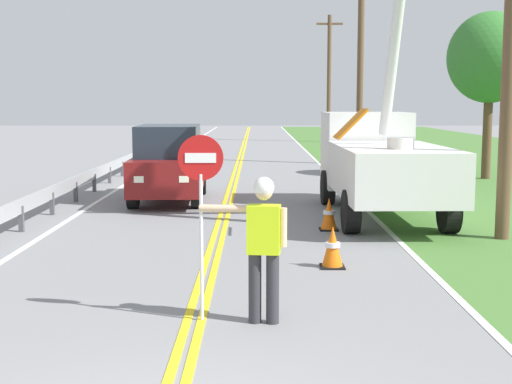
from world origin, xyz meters
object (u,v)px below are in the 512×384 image
Objects in this scene: utility_pole_near at (510,12)px; traffic_cone_mid at (328,215)px; stop_sign_paddle at (199,186)px; roadside_tree_verge at (489,58)px; utility_pole_far at (328,76)px; oncoming_suv_nearest at (168,163)px; flagger_worker at (262,240)px; utility_pole_mid at (359,63)px; utility_bucket_truck at (377,156)px; traffic_cone_lead at (331,248)px.

traffic_cone_mid is (-3.38, 0.98, -4.13)m from utility_pole_near.
roadside_tree_verge is at bearing 61.96° from stop_sign_paddle.
traffic_cone_mid is at bearing 163.83° from utility_pole_near.
stop_sign_paddle is at bearing -97.93° from utility_pole_far.
flagger_worker is at bearing -77.30° from oncoming_suv_nearest.
utility_pole_mid reaches higher than flagger_worker.
utility_pole_mid is (5.22, 22.71, 2.71)m from stop_sign_paddle.
traffic_cone_mid is at bearing -123.46° from utility_bucket_truck.
utility_pole_near is 1.45× the size of roadside_tree_verge.
utility_bucket_truck reaches higher than oncoming_suv_nearest.
flagger_worker is 0.22× the size of utility_pole_mid.
utility_pole_near reaches higher than oncoming_suv_nearest.
traffic_cone_mid is at bearing -95.74° from utility_pole_far.
oncoming_suv_nearest is at bearing 131.00° from traffic_cone_mid.
utility_pole_mid is at bearing 59.41° from oncoming_suv_nearest.
stop_sign_paddle is 9.29m from utility_bucket_truck.
traffic_cone_mid is (3.97, -4.57, -0.72)m from oncoming_suv_nearest.
traffic_cone_lead is at bearing -116.72° from roadside_tree_verge.
stop_sign_paddle is 0.27× the size of utility_pole_far.
utility_bucket_truck is (2.89, 8.63, 0.39)m from flagger_worker.
oncoming_suv_nearest is 6.66× the size of traffic_cone_lead.
traffic_cone_mid is at bearing 85.17° from traffic_cone_lead.
flagger_worker is 6.69m from traffic_cone_mid.
flagger_worker is 41.68m from utility_pole_far.
utility_pole_far is at bearing 84.35° from traffic_cone_lead.
utility_pole_mid is at bearing 83.72° from utility_bucket_truck.
utility_pole_near is at bearing -88.65° from utility_pole_mid.
oncoming_suv_nearest is at bearing 98.96° from stop_sign_paddle.
utility_bucket_truck is 0.80× the size of utility_pole_near.
oncoming_suv_nearest is 31.28m from utility_pole_far.
utility_pole_far reaches higher than utility_pole_mid.
utility_bucket_truck is 0.81× the size of utility_pole_mid.
utility_pole_near is 5.43m from traffic_cone_mid.
flagger_worker is 0.27× the size of utility_bucket_truck.
utility_pole_mid reaches higher than traffic_cone_lead.
roadside_tree_verge is (6.99, 13.89, 3.93)m from traffic_cone_lead.
flagger_worker is at bearing -115.84° from roadside_tree_verge.
traffic_cone_lead is at bearing -94.83° from traffic_cone_mid.
utility_pole_near is at bearing -106.24° from roadside_tree_verge.
utility_bucket_truck is 32.82m from utility_pole_far.
stop_sign_paddle is at bearing -102.94° from utility_pole_mid.
roadside_tree_verge is at bearing 57.20° from traffic_cone_mid.
oncoming_suv_nearest is 0.79× the size of roadside_tree_verge.
utility_bucket_truck reaches higher than roadside_tree_verge.
traffic_cone_lead is 3.51m from traffic_cone_mid.
oncoming_suv_nearest is 9.82m from utility_pole_near.
utility_bucket_truck is 2.79m from traffic_cone_mid.
utility_pole_mid is at bearing 80.63° from traffic_cone_lead.
utility_pole_near is (4.86, 5.51, 3.42)m from flagger_worker.
utility_pole_near is at bearing -90.17° from utility_pole_far.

